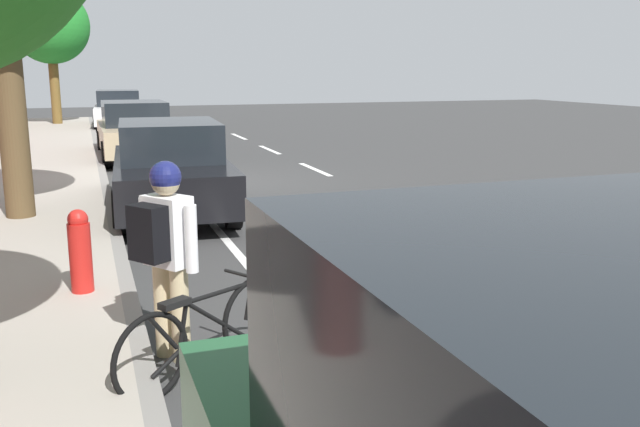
% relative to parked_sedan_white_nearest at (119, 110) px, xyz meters
% --- Properties ---
extents(ground, '(61.31, 61.31, 0.00)m').
position_rel_parked_sedan_white_nearest_xyz_m(ground, '(-0.94, 14.14, -0.75)').
color(ground, '#343434').
extents(curb_edge, '(0.16, 38.32, 0.17)m').
position_rel_parked_sedan_white_nearest_xyz_m(curb_edge, '(1.02, 14.14, -0.67)').
color(curb_edge, gray).
rests_on(curb_edge, ground).
extents(lane_stripe_centre, '(0.14, 35.80, 0.01)m').
position_rel_parked_sedan_white_nearest_xyz_m(lane_stripe_centre, '(-3.80, 12.88, -0.75)').
color(lane_stripe_centre, white).
rests_on(lane_stripe_centre, ground).
extents(lane_stripe_bike_edge, '(0.12, 38.32, 0.01)m').
position_rel_parked_sedan_white_nearest_xyz_m(lane_stripe_bike_edge, '(-0.45, 14.14, -0.75)').
color(lane_stripe_bike_edge, white).
rests_on(lane_stripe_bike_edge, ground).
extents(parked_sedan_white_nearest, '(2.00, 4.48, 1.52)m').
position_rel_parked_sedan_white_nearest_xyz_m(parked_sedan_white_nearest, '(0.00, 0.00, 0.00)').
color(parked_sedan_white_nearest, white).
rests_on(parked_sedan_white_nearest, ground).
extents(parked_sedan_tan_second, '(1.88, 4.42, 1.52)m').
position_rel_parked_sedan_white_nearest_xyz_m(parked_sedan_tan_second, '(0.07, 9.71, 0.00)').
color(parked_sedan_tan_second, tan).
rests_on(parked_sedan_tan_second, ground).
extents(parked_sedan_black_mid, '(2.03, 4.49, 1.52)m').
position_rel_parked_sedan_white_nearest_xyz_m(parked_sedan_black_mid, '(0.03, 16.84, 0.00)').
color(parked_sedan_black_mid, black).
rests_on(parked_sedan_black_mid, ground).
extents(bicycle_at_curb, '(1.47, 0.96, 0.73)m').
position_rel_parked_sedan_white_nearest_xyz_m(bicycle_at_curb, '(0.56, 23.17, -0.39)').
color(bicycle_at_curb, black).
rests_on(bicycle_at_curb, ground).
extents(cyclist_with_backpack, '(0.53, 0.55, 1.65)m').
position_rel_parked_sedan_white_nearest_xyz_m(cyclist_with_backpack, '(0.78, 22.73, 0.25)').
color(cyclist_with_backpack, '#C6B284').
rests_on(cyclist_with_backpack, ground).
extents(street_tree_near_cyclist, '(3.01, 3.01, 5.32)m').
position_rel_parked_sedan_white_nearest_xyz_m(street_tree_near_cyclist, '(2.32, -1.47, 3.21)').
color(street_tree_near_cyclist, brown).
rests_on(street_tree_near_cyclist, sidewalk).
extents(fire_hydrant, '(0.22, 0.22, 0.84)m').
position_rel_parked_sedan_white_nearest_xyz_m(fire_hydrant, '(1.45, 21.18, -0.16)').
color(fire_hydrant, red).
rests_on(fire_hydrant, sidewalk).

